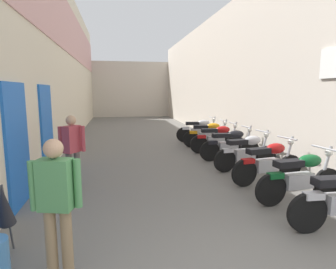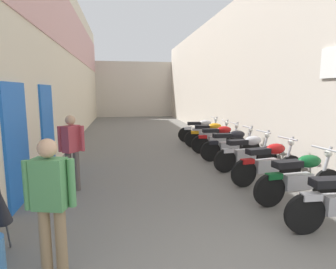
{
  "view_description": "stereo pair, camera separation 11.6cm",
  "coord_description": "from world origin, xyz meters",
  "px_view_note": "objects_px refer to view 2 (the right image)",
  "views": [
    {
      "loc": [
        -1.26,
        -1.88,
        2.05
      ],
      "look_at": [
        0.03,
        5.03,
        0.96
      ],
      "focal_mm": 30.16,
      "sensor_mm": 36.0,
      "label": 1
    },
    {
      "loc": [
        -1.15,
        -1.9,
        2.05
      ],
      "look_at": [
        0.03,
        5.03,
        0.96
      ],
      "focal_mm": 30.16,
      "sensor_mm": 36.0,
      "label": 2
    }
  ],
  "objects_px": {
    "motorcycle_eighth": "(201,130)",
    "umbrella_leaning": "(1,204)",
    "motorcycle_sixth": "(219,138)",
    "motorcycle_second": "(300,177)",
    "pedestrian_mid_alley": "(72,147)",
    "pedestrian_by_doorway": "(51,200)",
    "motorcycle_seventh": "(210,134)",
    "motorcycle_fourth": "(247,151)",
    "motorcycle_third": "(269,162)",
    "motorcycle_fifth": "(231,144)"
  },
  "relations": [
    {
      "from": "motorcycle_second",
      "to": "motorcycle_eighth",
      "type": "relative_size",
      "value": 1.0
    },
    {
      "from": "motorcycle_third",
      "to": "umbrella_leaning",
      "type": "relative_size",
      "value": 1.9
    },
    {
      "from": "motorcycle_sixth",
      "to": "motorcycle_fourth",
      "type": "bearing_deg",
      "value": -90.0
    },
    {
      "from": "motorcycle_fourth",
      "to": "motorcycle_seventh",
      "type": "height_order",
      "value": "same"
    },
    {
      "from": "motorcycle_eighth",
      "to": "pedestrian_mid_alley",
      "type": "relative_size",
      "value": 1.18
    },
    {
      "from": "motorcycle_seventh",
      "to": "motorcycle_second",
      "type": "bearing_deg",
      "value": -90.0
    },
    {
      "from": "motorcycle_fourth",
      "to": "umbrella_leaning",
      "type": "height_order",
      "value": "motorcycle_fourth"
    },
    {
      "from": "motorcycle_seventh",
      "to": "pedestrian_mid_alley",
      "type": "height_order",
      "value": "pedestrian_mid_alley"
    },
    {
      "from": "motorcycle_seventh",
      "to": "umbrella_leaning",
      "type": "xyz_separation_m",
      "value": [
        -4.68,
        -6.18,
        0.18
      ]
    },
    {
      "from": "motorcycle_eighth",
      "to": "pedestrian_mid_alley",
      "type": "bearing_deg",
      "value": -129.91
    },
    {
      "from": "motorcycle_fifth",
      "to": "motorcycle_eighth",
      "type": "relative_size",
      "value": 1.0
    },
    {
      "from": "umbrella_leaning",
      "to": "motorcycle_second",
      "type": "bearing_deg",
      "value": 11.01
    },
    {
      "from": "motorcycle_fifth",
      "to": "pedestrian_mid_alley",
      "type": "xyz_separation_m",
      "value": [
        -4.2,
        -1.87,
        0.42
      ]
    },
    {
      "from": "motorcycle_fourth",
      "to": "umbrella_leaning",
      "type": "xyz_separation_m",
      "value": [
        -4.68,
        -3.12,
        0.18
      ]
    },
    {
      "from": "motorcycle_seventh",
      "to": "motorcycle_eighth",
      "type": "distance_m",
      "value": 1.15
    },
    {
      "from": "motorcycle_third",
      "to": "motorcycle_fourth",
      "type": "xyz_separation_m",
      "value": [
        0.0,
        1.09,
        0.0
      ]
    },
    {
      "from": "motorcycle_second",
      "to": "pedestrian_by_doorway",
      "type": "bearing_deg",
      "value": -159.21
    },
    {
      "from": "motorcycle_third",
      "to": "umbrella_leaning",
      "type": "bearing_deg",
      "value": -156.55
    },
    {
      "from": "umbrella_leaning",
      "to": "motorcycle_eighth",
      "type": "bearing_deg",
      "value": 57.44
    },
    {
      "from": "motorcycle_sixth",
      "to": "motorcycle_fifth",
      "type": "bearing_deg",
      "value": -90.0
    },
    {
      "from": "motorcycle_sixth",
      "to": "umbrella_leaning",
      "type": "xyz_separation_m",
      "value": [
        -4.68,
        -5.24,
        0.18
      ]
    },
    {
      "from": "motorcycle_third",
      "to": "motorcycle_eighth",
      "type": "xyz_separation_m",
      "value": [
        0.0,
        5.3,
        0.0
      ]
    },
    {
      "from": "motorcycle_second",
      "to": "motorcycle_fifth",
      "type": "relative_size",
      "value": 1.0
    },
    {
      "from": "pedestrian_mid_alley",
      "to": "motorcycle_seventh",
      "type": "bearing_deg",
      "value": 42.66
    },
    {
      "from": "motorcycle_second",
      "to": "motorcycle_eighth",
      "type": "distance_m",
      "value": 6.42
    },
    {
      "from": "motorcycle_second",
      "to": "motorcycle_fourth",
      "type": "distance_m",
      "value": 2.21
    },
    {
      "from": "motorcycle_second",
      "to": "motorcycle_sixth",
      "type": "height_order",
      "value": "same"
    },
    {
      "from": "pedestrian_by_doorway",
      "to": "pedestrian_mid_alley",
      "type": "bearing_deg",
      "value": 94.95
    },
    {
      "from": "motorcycle_eighth",
      "to": "umbrella_leaning",
      "type": "xyz_separation_m",
      "value": [
        -4.68,
        -7.33,
        0.18
      ]
    },
    {
      "from": "motorcycle_second",
      "to": "pedestrian_by_doorway",
      "type": "distance_m",
      "value": 4.25
    },
    {
      "from": "motorcycle_third",
      "to": "pedestrian_by_doorway",
      "type": "distance_m",
      "value": 4.76
    },
    {
      "from": "motorcycle_fourth",
      "to": "motorcycle_sixth",
      "type": "relative_size",
      "value": 0.99
    },
    {
      "from": "motorcycle_fourth",
      "to": "pedestrian_mid_alley",
      "type": "bearing_deg",
      "value": -169.03
    },
    {
      "from": "motorcycle_sixth",
      "to": "motorcycle_eighth",
      "type": "xyz_separation_m",
      "value": [
        -0.0,
        2.09,
        0.0
      ]
    },
    {
      "from": "motorcycle_third",
      "to": "motorcycle_eighth",
      "type": "bearing_deg",
      "value": 90.0
    },
    {
      "from": "motorcycle_sixth",
      "to": "pedestrian_by_doorway",
      "type": "relative_size",
      "value": 1.18
    },
    {
      "from": "motorcycle_fifth",
      "to": "pedestrian_mid_alley",
      "type": "distance_m",
      "value": 4.62
    },
    {
      "from": "motorcycle_seventh",
      "to": "motorcycle_eighth",
      "type": "height_order",
      "value": "same"
    },
    {
      "from": "motorcycle_sixth",
      "to": "pedestrian_mid_alley",
      "type": "distance_m",
      "value": 5.14
    },
    {
      "from": "pedestrian_mid_alley",
      "to": "motorcycle_fourth",
      "type": "bearing_deg",
      "value": 10.97
    },
    {
      "from": "motorcycle_third",
      "to": "motorcycle_fourth",
      "type": "bearing_deg",
      "value": 90.0
    },
    {
      "from": "motorcycle_second",
      "to": "pedestrian_by_doorway",
      "type": "height_order",
      "value": "pedestrian_by_doorway"
    },
    {
      "from": "umbrella_leaning",
      "to": "motorcycle_sixth",
      "type": "bearing_deg",
      "value": 48.21
    },
    {
      "from": "motorcycle_second",
      "to": "motorcycle_sixth",
      "type": "bearing_deg",
      "value": 90.0
    },
    {
      "from": "motorcycle_second",
      "to": "motorcycle_eighth",
      "type": "bearing_deg",
      "value": 90.0
    },
    {
      "from": "motorcycle_seventh",
      "to": "pedestrian_by_doorway",
      "type": "height_order",
      "value": "pedestrian_by_doorway"
    },
    {
      "from": "motorcycle_sixth",
      "to": "pedestrian_by_doorway",
      "type": "height_order",
      "value": "pedestrian_by_doorway"
    },
    {
      "from": "motorcycle_eighth",
      "to": "umbrella_leaning",
      "type": "height_order",
      "value": "motorcycle_eighth"
    },
    {
      "from": "motorcycle_second",
      "to": "motorcycle_eighth",
      "type": "xyz_separation_m",
      "value": [
        0.0,
        6.42,
        0.0
      ]
    },
    {
      "from": "motorcycle_eighth",
      "to": "motorcycle_fifth",
      "type": "bearing_deg",
      "value": -90.0
    }
  ]
}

